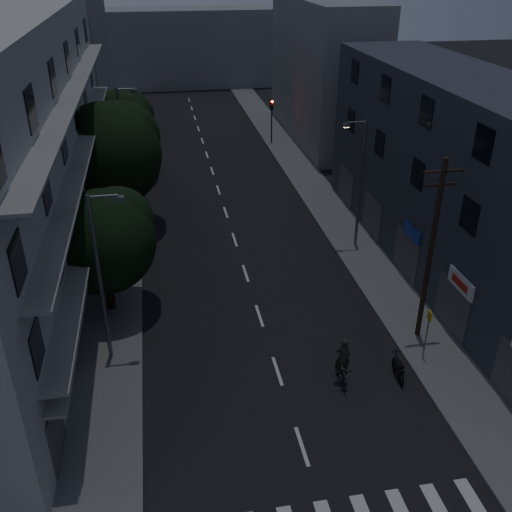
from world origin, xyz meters
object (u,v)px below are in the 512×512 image
object	(u,v)px
utility_pole	(431,249)
motorcycle	(398,369)
bus_stop_sign	(428,326)
cyclist	(342,367)

from	to	relation	value
utility_pole	motorcycle	xyz separation A→B (m)	(-2.13, -2.67, -4.44)
bus_stop_sign	motorcycle	size ratio (longest dim) A/B	1.48
motorcycle	cyclist	bearing A→B (deg)	-176.19
bus_stop_sign	cyclist	world-z (taller)	bus_stop_sign
utility_pole	bus_stop_sign	world-z (taller)	utility_pole
utility_pole	motorcycle	distance (m)	5.60
bus_stop_sign	cyclist	distance (m)	4.42
utility_pole	cyclist	distance (m)	6.73
motorcycle	cyclist	xyz separation A→B (m)	(-2.58, 0.14, 0.35)
cyclist	motorcycle	bearing A→B (deg)	0.67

